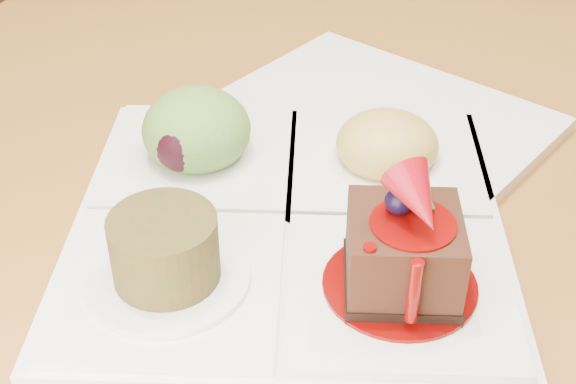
% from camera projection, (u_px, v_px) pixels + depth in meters
% --- Properties ---
extents(dining_table, '(1.00, 1.80, 0.75)m').
position_uv_depth(dining_table, '(485.00, 68.00, 0.89)').
color(dining_table, olive).
rests_on(dining_table, ground).
extents(sampler_plate, '(0.38, 0.38, 0.11)m').
position_uv_depth(sampler_plate, '(285.00, 203.00, 0.54)').
color(sampler_plate, white).
rests_on(sampler_plate, dining_table).
extents(second_plate, '(0.32, 0.32, 0.01)m').
position_uv_depth(second_plate, '(357.00, 135.00, 0.64)').
color(second_plate, white).
rests_on(second_plate, dining_table).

